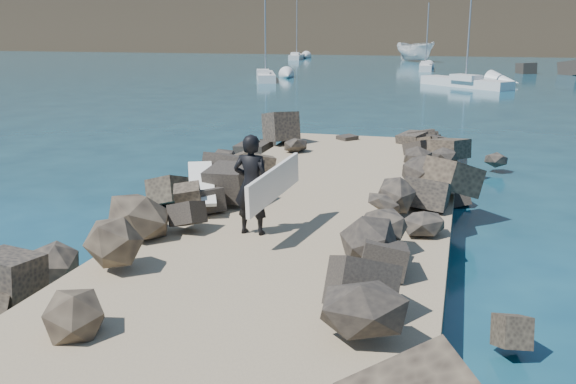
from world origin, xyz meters
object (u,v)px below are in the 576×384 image
at_px(surfboard_resting, 202,188).
at_px(surfer_with_board, 255,185).
at_px(boat_imported, 416,51).
at_px(sailboat_a, 265,76).

bearing_deg(surfboard_resting, surfer_with_board, -65.27).
relative_size(surfboard_resting, boat_imported, 0.33).
bearing_deg(sailboat_a, surfer_with_board, -72.90).
xyz_separation_m(surfboard_resting, sailboat_a, (-10.99, 39.91, -0.69)).
bearing_deg(boat_imported, sailboat_a, -150.48).
xyz_separation_m(boat_imported, surfer_with_board, (2.83, -74.96, 0.29)).
height_order(surfer_with_board, sailboat_a, sailboat_a).
height_order(boat_imported, sailboat_a, sailboat_a).
height_order(surfboard_resting, boat_imported, boat_imported).
bearing_deg(surfer_with_board, sailboat_a, 107.10).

